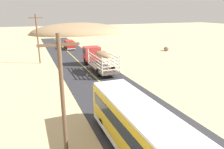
{
  "coord_description": "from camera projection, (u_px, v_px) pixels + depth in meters",
  "views": [
    {
      "loc": [
        -7.69,
        -10.25,
        8.39
      ],
      "look_at": [
        0.0,
        8.99,
        2.1
      ],
      "focal_mm": 33.49,
      "sensor_mm": 36.0,
      "label": 1
    }
  ],
  "objects": [
    {
      "name": "power_pole_near",
      "position": [
        62.0,
        94.0,
        11.73
      ],
      "size": [
        2.2,
        0.24,
        7.31
      ],
      "color": "brown",
      "rests_on": "ground"
    },
    {
      "name": "power_pole_mid",
      "position": [
        38.0,
        38.0,
        33.85
      ],
      "size": [
        2.2,
        0.24,
        7.99
      ],
      "color": "brown",
      "rests_on": "ground"
    },
    {
      "name": "distant_hill",
      "position": [
        78.0,
        33.0,
        83.06
      ],
      "size": [
        36.94,
        25.66,
        8.16
      ],
      "primitive_type": "ellipsoid",
      "color": "#997C5A",
      "rests_on": "ground"
    },
    {
      "name": "bus",
      "position": [
        139.0,
        129.0,
        12.25
      ],
      "size": [
        2.54,
        10.0,
        3.21
      ],
      "color": "gold",
      "rests_on": "road_surface"
    },
    {
      "name": "ground_plane",
      "position": [
        161.0,
        139.0,
        14.28
      ],
      "size": [
        240.0,
        240.0,
        0.0
      ],
      "primitive_type": "plane",
      "color": "#CCB284"
    },
    {
      "name": "road_centre_line",
      "position": [
        161.0,
        139.0,
        14.27
      ],
      "size": [
        0.16,
        117.6,
        0.0
      ],
      "primitive_type": "cube",
      "color": "#D8CC4C",
      "rests_on": "road_surface"
    },
    {
      "name": "livestock_truck",
      "position": [
        96.0,
        56.0,
        31.92
      ],
      "size": [
        2.53,
        9.7,
        3.02
      ],
      "color": "#B2332D",
      "rests_on": "road_surface"
    },
    {
      "name": "car_far",
      "position": [
        69.0,
        44.0,
        48.07
      ],
      "size": [
        1.9,
        4.62,
        1.93
      ],
      "color": "#B2261E",
      "rests_on": "road_surface"
    },
    {
      "name": "boulder_far_horizon",
      "position": [
        166.0,
        49.0,
        45.89
      ],
      "size": [
        1.04,
        1.31,
        0.94
      ],
      "primitive_type": "ellipsoid",
      "color": "#84705B",
      "rests_on": "ground"
    },
    {
      "name": "road_surface",
      "position": [
        161.0,
        139.0,
        14.27
      ],
      "size": [
        8.0,
        120.0,
        0.02
      ],
      "primitive_type": "cube",
      "color": "#2D2D33",
      "rests_on": "ground"
    }
  ]
}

